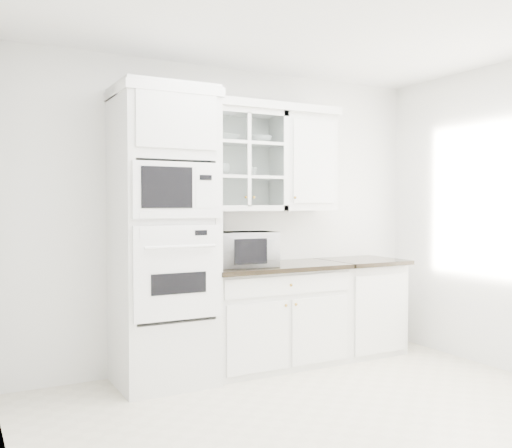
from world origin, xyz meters
TOP-DOWN VIEW (x-y plane):
  - ground at (0.00, 0.00)m, footprint 4.00×3.50m
  - room_shell at (0.00, 0.43)m, footprint 4.00×3.50m
  - oven_column at (-0.75, 1.42)m, footprint 0.76×0.68m
  - base_cabinet_run at (0.28, 1.45)m, footprint 1.32×0.67m
  - extra_base_cabinet at (1.28, 1.45)m, footprint 0.72×0.67m
  - upper_cabinet_glass at (0.03, 1.58)m, footprint 0.80×0.33m
  - upper_cabinet_solid at (0.71, 1.58)m, footprint 0.55×0.33m
  - crown_molding at (-0.07, 1.56)m, footprint 2.14×0.38m
  - countertop_microwave at (-0.02, 1.41)m, footprint 0.58×0.51m
  - bowl_a at (-0.13, 1.58)m, footprint 0.28×0.28m
  - bowl_b at (0.22, 1.57)m, footprint 0.23×0.23m
  - cup_a at (-0.15, 1.59)m, footprint 0.16×0.16m
  - cup_b at (0.15, 1.59)m, footprint 0.09×0.09m

SIDE VIEW (x-z plane):
  - ground at x=0.00m, z-range 0.00..0.01m
  - base_cabinet_run at x=0.28m, z-range 0.00..0.92m
  - extra_base_cabinet at x=1.28m, z-range 0.00..0.92m
  - countertop_microwave at x=-0.02m, z-range 0.92..1.22m
  - oven_column at x=-0.75m, z-range 0.00..2.40m
  - cup_b at x=0.15m, z-range 1.71..1.79m
  - cup_a at x=-0.15m, z-range 1.71..1.82m
  - room_shell at x=0.00m, z-range 0.43..3.13m
  - upper_cabinet_glass at x=0.03m, z-range 1.40..2.30m
  - upper_cabinet_solid at x=0.71m, z-range 1.40..2.30m
  - bowl_a at x=-0.13m, z-range 2.01..2.07m
  - bowl_b at x=0.22m, z-range 2.01..2.08m
  - crown_molding at x=-0.07m, z-range 2.30..2.37m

